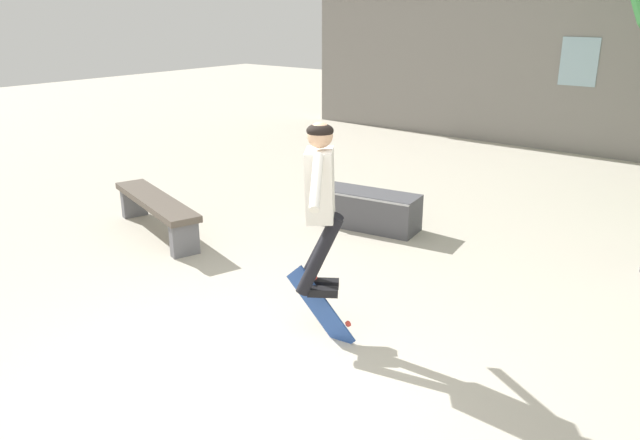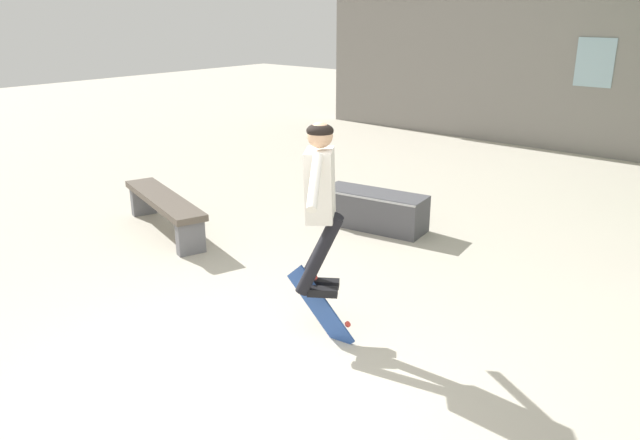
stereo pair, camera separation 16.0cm
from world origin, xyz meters
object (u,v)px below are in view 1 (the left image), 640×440
object	(u,v)px
skate_ledge	(367,209)
skateboard_flipping	(321,308)
skater	(320,194)
park_bench	(156,207)

from	to	relation	value
skate_ledge	skateboard_flipping	xyz separation A→B (m)	(1.31, -2.61, 0.02)
skate_ledge	skateboard_flipping	bearing A→B (deg)	-71.97
skate_ledge	skater	distance (m)	3.09
park_bench	skate_ledge	bearing A→B (deg)	61.12
skateboard_flipping	skater	bearing A→B (deg)	133.08
park_bench	skateboard_flipping	bearing A→B (deg)	4.13
skater	skate_ledge	bearing A→B (deg)	82.05
skater	skateboard_flipping	bearing A→B (deg)	-72.14
skater	skateboard_flipping	distance (m)	1.04
skate_ledge	skateboard_flipping	distance (m)	2.92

